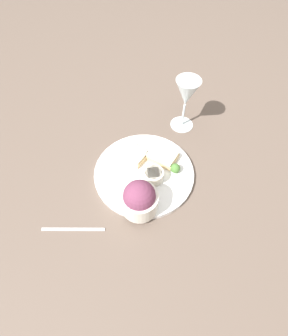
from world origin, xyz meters
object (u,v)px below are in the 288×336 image
Objects in this scene: sauce_ramekin at (153,175)px; fork at (73,229)px; cheese_toast_far at (133,154)px; wine_glass at (186,95)px; salad_bowl at (139,199)px; cheese_toast_near at (162,156)px.

sauce_ramekin reaches higher than fork.
cheese_toast_far is 0.29m from fork.
wine_glass is (0.04, 0.26, 0.10)m from sauce_ramekin.
salad_bowl is 0.10m from sauce_ramekin.
sauce_ramekin is 0.57× the size of cheese_toast_near.
salad_bowl is at bearing -96.43° from cheese_toast_near.
fork is (-0.09, -0.27, -0.02)m from cheese_toast_far.
cheese_toast_far is at bearing 72.49° from fork.
fork is at bearing -121.40° from cheese_toast_near.
cheese_toast_far is (-0.08, 0.07, -0.01)m from sauce_ramekin.
salad_bowl is 1.00× the size of cheese_toast_near.
wine_glass reaches higher than fork.
salad_bowl is 1.75× the size of sauce_ramekin.
salad_bowl reaches higher than cheese_toast_near.
fork is at bearing -114.17° from wine_glass.
salad_bowl reaches higher than fork.
sauce_ramekin is 0.32× the size of wine_glass.
cheese_toast_far is 0.62× the size of fork.
sauce_ramekin reaches higher than cheese_toast_far.
cheese_toast_near is at bearing -100.32° from wine_glass.
salad_bowl reaches higher than cheese_toast_far.
sauce_ramekin is at bearing -38.09° from cheese_toast_far.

